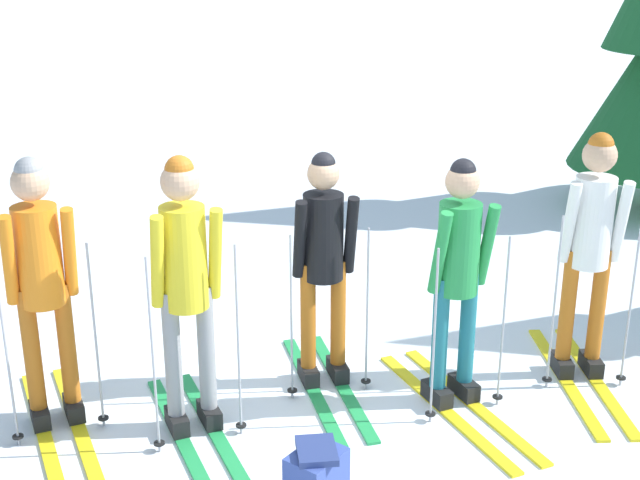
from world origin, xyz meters
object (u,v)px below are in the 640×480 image
(skier_in_white, at_px, (590,246))
(backpack_on_snow_front, at_px, (317,477))
(skier_in_black, at_px, (324,261))
(skier_in_yellow, at_px, (185,279))
(skier_in_green, at_px, (458,274))
(skier_in_orange, at_px, (41,277))

(skier_in_white, distance_m, backpack_on_snow_front, 2.59)
(skier_in_white, height_order, backpack_on_snow_front, skier_in_white)
(backpack_on_snow_front, bearing_deg, skier_in_black, 81.35)
(skier_in_yellow, distance_m, skier_in_green, 1.79)
(skier_in_green, bearing_deg, skier_in_white, 14.59)
(skier_in_green, height_order, skier_in_white, skier_in_white)
(skier_in_black, bearing_deg, skier_in_orange, -170.26)
(skier_in_orange, distance_m, skier_in_black, 1.87)
(skier_in_white, bearing_deg, skier_in_yellow, -172.07)
(skier_in_yellow, xyz_separation_m, backpack_on_snow_front, (0.72, -0.91, -0.88))
(skier_in_yellow, xyz_separation_m, skier_in_white, (2.80, 0.39, -0.04))
(skier_in_yellow, distance_m, skier_in_black, 1.07)
(backpack_on_snow_front, bearing_deg, skier_in_orange, 145.87)
(skier_in_green, xyz_separation_m, skier_in_white, (1.02, 0.27, 0.06))
(skier_in_black, distance_m, skier_in_green, 0.93)
(skier_in_black, distance_m, backpack_on_snow_front, 1.62)
(skier_in_black, height_order, skier_in_white, skier_in_white)
(skier_in_black, xyz_separation_m, skier_in_white, (1.87, -0.12, 0.08))
(skier_in_orange, xyz_separation_m, backpack_on_snow_front, (1.62, -1.10, -0.85))
(skier_in_black, relative_size, skier_in_green, 0.98)
(skier_in_yellow, bearing_deg, skier_in_black, 28.53)
(skier_in_orange, distance_m, skier_in_white, 3.71)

